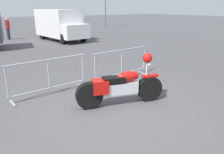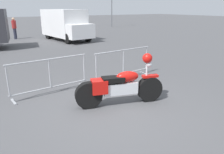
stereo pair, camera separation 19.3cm
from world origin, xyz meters
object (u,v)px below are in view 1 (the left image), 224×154
at_px(motorcycle, 121,86).
at_px(crowd_barrier_far, 122,64).
at_px(pedestrian, 8,28).
at_px(crowd_barrier_near, 49,76).
at_px(delivery_van, 60,24).

relative_size(motorcycle, crowd_barrier_far, 0.97).
bearing_deg(motorcycle, pedestrian, 107.26).
bearing_deg(crowd_barrier_near, pedestrian, 84.66).
bearing_deg(delivery_van, motorcycle, -21.39).
distance_m(delivery_van, pedestrian, 4.25).
height_order(crowd_barrier_near, delivery_van, delivery_van).
bearing_deg(crowd_barrier_far, crowd_barrier_near, 180.00).
height_order(crowd_barrier_near, pedestrian, pedestrian).
bearing_deg(crowd_barrier_near, motorcycle, -52.53).
relative_size(delivery_van, pedestrian, 3.07).
bearing_deg(delivery_van, crowd_barrier_near, -30.00).
distance_m(crowd_barrier_far, pedestrian, 13.25).
height_order(delivery_van, pedestrian, delivery_van).
distance_m(crowd_barrier_near, pedestrian, 13.23).
relative_size(crowd_barrier_near, delivery_van, 0.46).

